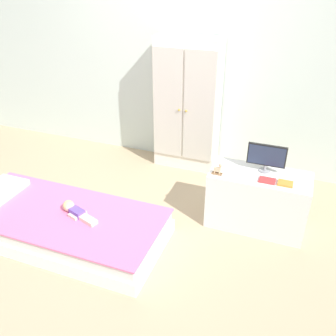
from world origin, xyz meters
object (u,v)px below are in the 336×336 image
at_px(tv_monitor, 267,156).
at_px(book_red, 267,180).
at_px(wardrobe, 187,106).
at_px(tv_stand, 257,200).
at_px(rocking_horse_toy, 218,169).
at_px(bed, 62,224).
at_px(book_orange, 285,183).
at_px(doll, 74,210).

distance_m(tv_monitor, book_red, 0.22).
bearing_deg(wardrobe, tv_monitor, -39.38).
distance_m(tv_stand, rocking_horse_toy, 0.49).
bearing_deg(bed, tv_stand, 25.91).
xyz_separation_m(wardrobe, book_orange, (1.17, -0.97, -0.20)).
bearing_deg(rocking_horse_toy, wardrobe, 121.40).
xyz_separation_m(wardrobe, book_red, (1.03, -0.97, -0.20)).
bearing_deg(book_orange, bed, -159.34).
distance_m(wardrobe, tv_monitor, 1.27).
bearing_deg(tv_monitor, rocking_horse_toy, -151.87).
xyz_separation_m(tv_stand, rocking_horse_toy, (-0.35, -0.13, 0.32)).
relative_size(book_red, book_orange, 1.11).
distance_m(bed, book_red, 1.82).
height_order(doll, wardrobe, wardrobe).
xyz_separation_m(doll, wardrobe, (0.49, 1.60, 0.46)).
xyz_separation_m(bed, wardrobe, (0.61, 1.64, 0.62)).
bearing_deg(doll, bed, -162.19).
distance_m(rocking_horse_toy, book_orange, 0.56).
relative_size(bed, book_red, 13.48).
distance_m(bed, tv_stand, 1.75).
height_order(rocking_horse_toy, book_orange, rocking_horse_toy).
xyz_separation_m(tv_monitor, rocking_horse_toy, (-0.37, -0.20, -0.10)).
distance_m(doll, tv_stand, 1.62).
bearing_deg(doll, wardrobe, 73.05).
bearing_deg(tv_monitor, wardrobe, 140.62).
height_order(tv_stand, tv_monitor, tv_monitor).
height_order(tv_monitor, rocking_horse_toy, tv_monitor).
relative_size(doll, rocking_horse_toy, 3.49).
relative_size(doll, tv_stand, 0.45).
xyz_separation_m(tv_monitor, book_orange, (0.19, -0.16, -0.14)).
xyz_separation_m(tv_stand, book_orange, (0.21, -0.09, 0.28)).
distance_m(tv_monitor, rocking_horse_toy, 0.43).
height_order(bed, tv_stand, tv_stand).
height_order(tv_stand, rocking_horse_toy, rocking_horse_toy).
distance_m(wardrobe, tv_stand, 1.38).
distance_m(bed, rocking_horse_toy, 1.46).
relative_size(bed, doll, 4.74).
xyz_separation_m(doll, tv_monitor, (1.47, 0.79, 0.40)).
distance_m(bed, tv_monitor, 1.88).
height_order(doll, book_red, book_red).
distance_m(bed, book_orange, 1.95).
distance_m(doll, rocking_horse_toy, 1.29).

